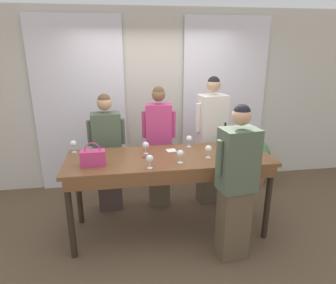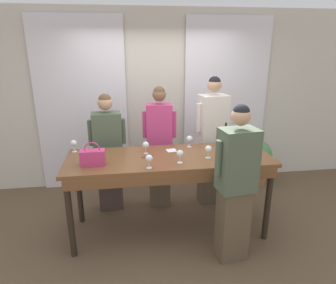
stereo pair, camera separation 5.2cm
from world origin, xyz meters
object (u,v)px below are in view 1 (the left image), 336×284
(handbag, at_px, (93,157))
(guest_olive_jacket, at_px, (108,153))
(wine_glass_front_left, at_px, (189,139))
(tasting_bar, at_px, (169,166))
(wine_glass_center_left, at_px, (208,149))
(wine_glass_front_right, at_px, (180,154))
(guest_pink_top, at_px, (159,146))
(wine_bottle, at_px, (225,137))
(wine_glass_center_mid, at_px, (150,159))
(host_pouring, at_px, (236,185))
(wine_glass_center_right, at_px, (73,144))
(wine_glass_front_mid, at_px, (146,145))
(guest_cream_sweater, at_px, (211,141))
(potted_plant, at_px, (258,161))

(handbag, height_order, guest_olive_jacket, guest_olive_jacket)
(wine_glass_front_left, xyz_separation_m, guest_olive_jacket, (-1.05, 0.35, -0.26))
(handbag, bearing_deg, tasting_bar, 7.50)
(wine_glass_center_left, xyz_separation_m, guest_olive_jacket, (-1.19, 0.77, -0.26))
(wine_glass_front_left, relative_size, wine_glass_front_right, 1.00)
(wine_glass_front_right, bearing_deg, guest_pink_top, 98.41)
(handbag, height_order, wine_glass_front_left, handbag)
(wine_bottle, distance_m, guest_pink_top, 0.92)
(wine_glass_front_left, bearing_deg, wine_glass_center_mid, -132.66)
(handbag, bearing_deg, guest_pink_top, 43.91)
(wine_glass_center_mid, xyz_separation_m, host_pouring, (0.87, -0.28, -0.23))
(wine_glass_center_mid, xyz_separation_m, wine_glass_center_right, (-0.87, 0.63, 0.00))
(handbag, distance_m, wine_glass_center_right, 0.53)
(host_pouring, bearing_deg, wine_glass_front_mid, 140.03)
(wine_bottle, bearing_deg, host_pouring, -100.92)
(wine_glass_front_mid, relative_size, guest_cream_sweater, 0.08)
(wine_glass_front_left, height_order, guest_olive_jacket, guest_olive_jacket)
(wine_glass_front_right, xyz_separation_m, wine_glass_center_mid, (-0.35, -0.10, 0.00))
(wine_glass_front_left, xyz_separation_m, host_pouring, (0.30, -0.90, -0.23))
(handbag, height_order, potted_plant, handbag)
(host_pouring, bearing_deg, guest_olive_jacket, 137.26)
(host_pouring, bearing_deg, guest_cream_sweater, 85.30)
(wine_glass_center_mid, bearing_deg, wine_bottle, 30.71)
(wine_glass_center_mid, relative_size, wine_glass_center_right, 1.00)
(wine_glass_front_right, relative_size, potted_plant, 0.20)
(wine_glass_front_left, bearing_deg, wine_glass_center_right, 179.25)
(wine_glass_front_left, relative_size, host_pouring, 0.09)
(wine_bottle, relative_size, wine_glass_front_left, 2.00)
(wine_glass_front_left, bearing_deg, wine_bottle, 0.42)
(handbag, xyz_separation_m, wine_glass_center_mid, (0.60, -0.18, 0.02))
(tasting_bar, relative_size, wine_glass_center_left, 15.94)
(wine_glass_front_mid, bearing_deg, guest_olive_jacket, 132.79)
(wine_glass_front_left, relative_size, guest_cream_sweater, 0.08)
(wine_glass_front_mid, bearing_deg, guest_cream_sweater, 28.03)
(tasting_bar, relative_size, guest_olive_jacket, 1.45)
(wine_bottle, bearing_deg, guest_olive_jacket, 167.12)
(wine_glass_center_right, distance_m, guest_cream_sweater, 1.88)
(wine_glass_front_left, height_order, potted_plant, wine_glass_front_left)
(tasting_bar, distance_m, guest_pink_top, 0.68)
(host_pouring, relative_size, potted_plant, 2.31)
(wine_glass_front_mid, xyz_separation_m, guest_cream_sweater, (0.98, 0.52, -0.16))
(guest_cream_sweater, bearing_deg, guest_olive_jacket, 180.00)
(wine_bottle, relative_size, host_pouring, 0.17)
(tasting_bar, distance_m, host_pouring, 0.84)
(wine_bottle, height_order, wine_glass_front_mid, wine_bottle)
(handbag, height_order, wine_glass_center_left, handbag)
(wine_bottle, bearing_deg, guest_pink_top, 156.92)
(guest_pink_top, bearing_deg, host_pouring, -62.69)
(wine_glass_front_mid, height_order, guest_cream_sweater, guest_cream_sweater)
(wine_glass_front_right, bearing_deg, potted_plant, 39.54)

